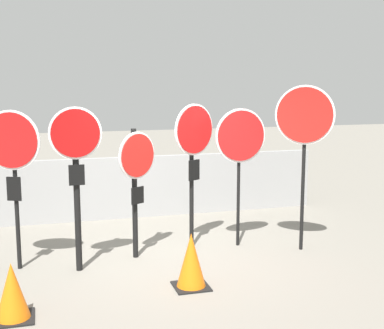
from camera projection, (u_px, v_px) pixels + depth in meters
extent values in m
plane|color=gray|center=(168.00, 256.00, 8.22)|extent=(40.00, 40.00, 0.00)
cube|color=gray|center=(138.00, 187.00, 10.46)|extent=(7.29, 0.12, 1.20)
cylinder|color=black|center=(16.00, 197.00, 7.52)|extent=(0.06, 0.06, 2.11)
cylinder|color=white|center=(11.00, 140.00, 7.34)|extent=(0.77, 0.36, 0.83)
cylinder|color=red|center=(11.00, 140.00, 7.32)|extent=(0.72, 0.33, 0.77)
cube|color=black|center=(14.00, 189.00, 7.45)|extent=(0.20, 0.10, 0.34)
cylinder|color=black|center=(77.00, 192.00, 7.44)|extent=(0.09, 0.09, 2.28)
cylinder|color=white|center=(75.00, 133.00, 7.24)|extent=(0.72, 0.05, 0.72)
cylinder|color=#AD0F0F|center=(75.00, 133.00, 7.23)|extent=(0.66, 0.05, 0.66)
cube|color=black|center=(77.00, 175.00, 7.33)|extent=(0.22, 0.03, 0.28)
cylinder|color=black|center=(135.00, 194.00, 8.02)|extent=(0.08, 0.08, 1.97)
cylinder|color=white|center=(137.00, 155.00, 7.88)|extent=(0.60, 0.40, 0.70)
cylinder|color=red|center=(138.00, 155.00, 7.87)|extent=(0.55, 0.37, 0.64)
cube|color=black|center=(138.00, 195.00, 7.98)|extent=(0.21, 0.15, 0.26)
cylinder|color=black|center=(192.00, 181.00, 8.50)|extent=(0.07, 0.07, 2.18)
cylinder|color=white|center=(194.00, 130.00, 8.33)|extent=(0.72, 0.41, 0.80)
cylinder|color=red|center=(195.00, 130.00, 8.32)|extent=(0.67, 0.38, 0.74)
cube|color=black|center=(194.00, 170.00, 8.43)|extent=(0.21, 0.13, 0.33)
cylinder|color=black|center=(239.00, 181.00, 8.59)|extent=(0.05, 0.05, 2.13)
cylinder|color=white|center=(241.00, 136.00, 8.43)|extent=(0.86, 0.09, 0.86)
cylinder|color=red|center=(241.00, 136.00, 8.41)|extent=(0.80, 0.09, 0.80)
cylinder|color=black|center=(303.00, 173.00, 8.35)|extent=(0.06, 0.06, 2.48)
cylinder|color=white|center=(305.00, 115.00, 8.16)|extent=(0.77, 0.53, 0.91)
cylinder|color=red|center=(305.00, 115.00, 8.14)|extent=(0.72, 0.49, 0.85)
cube|color=black|center=(191.00, 286.00, 7.00)|extent=(0.46, 0.46, 0.02)
cone|color=orange|center=(191.00, 260.00, 6.94)|extent=(0.38, 0.38, 0.71)
cube|color=black|center=(14.00, 318.00, 6.06)|extent=(0.46, 0.46, 0.02)
cone|color=orange|center=(12.00, 290.00, 6.01)|extent=(0.38, 0.38, 0.65)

